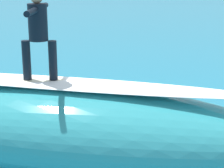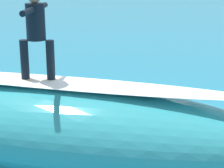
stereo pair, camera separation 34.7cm
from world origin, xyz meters
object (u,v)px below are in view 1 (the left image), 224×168
surfboard_riding (41,82)px  surfboard_paddling (163,118)px  surfer_riding (38,29)px  surfer_paddling (159,113)px

surfboard_riding → surfboard_paddling: surfboard_riding is taller
surfer_riding → surfboard_paddling: surfer_riding is taller
surfboard_riding → surfboard_paddling: 4.08m
surfer_riding → surfer_paddling: 4.40m
surfboard_riding → surfer_paddling: (-1.04, -3.44, -1.55)m
surfer_riding → surfer_paddling: size_ratio=1.17×
surfboard_riding → surfer_riding: 0.99m
surfboard_riding → surfer_paddling: bearing=-132.6°
surfboard_riding → surfboard_paddling: bearing=-133.3°
surfboard_paddling → surfer_paddling: bearing=-180.0°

